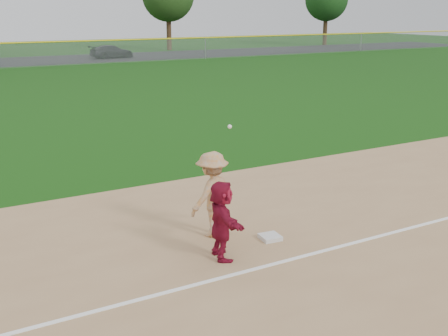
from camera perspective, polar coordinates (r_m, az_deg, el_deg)
ground at (r=11.45m, az=3.77°, el=-8.06°), size 160.00×160.00×0.00m
foul_line at (r=10.85m, az=6.14°, el=-9.40°), size 60.00×0.10×0.01m
first_base at (r=11.79m, az=4.70°, el=-7.02°), size 0.44×0.44×0.09m
base_runner at (r=10.65m, az=-0.24°, el=-5.30°), size 0.75×1.50×1.55m
car_right at (r=56.92m, az=-11.34°, el=11.52°), size 4.50×2.35×1.25m
first_base_play at (r=11.66m, az=-1.20°, el=-2.69°), size 1.34×1.05×2.43m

